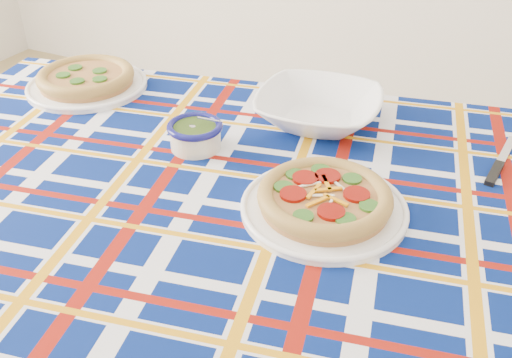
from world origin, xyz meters
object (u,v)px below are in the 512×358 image
at_px(dining_table, 245,222).
at_px(serving_bowl, 318,109).
at_px(pesto_bowl, 195,133).
at_px(main_focaccia_plate, 325,198).

xyz_separation_m(dining_table, serving_bowl, (0.03, 0.32, 0.11)).
height_order(pesto_bowl, serving_bowl, same).
height_order(main_focaccia_plate, pesto_bowl, pesto_bowl).
distance_m(pesto_bowl, serving_bowl, 0.29).
bearing_deg(main_focaccia_plate, pesto_bowl, 163.22).
distance_m(dining_table, pesto_bowl, 0.22).
distance_m(dining_table, serving_bowl, 0.34).
bearing_deg(dining_table, pesto_bowl, 137.69).
distance_m(main_focaccia_plate, serving_bowl, 0.34).
bearing_deg(dining_table, serving_bowl, 74.19).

